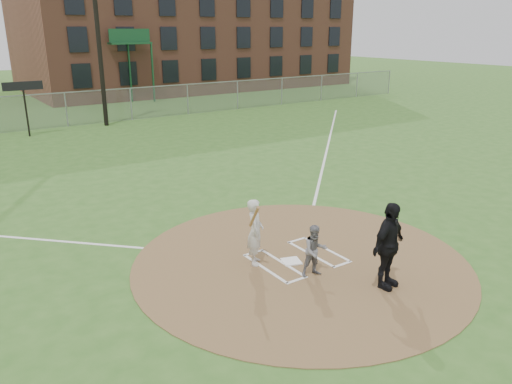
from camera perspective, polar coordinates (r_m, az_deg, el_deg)
ground at (r=12.74m, az=5.12°, el=-7.90°), size 140.00×140.00×0.00m
dirt_circle at (r=12.74m, az=5.12°, el=-7.86°), size 8.40×8.40×0.02m
home_plate at (r=12.65m, az=4.06°, el=-7.91°), size 0.56×0.56×0.03m
foul_line_first at (r=24.79m, az=8.15°, el=5.01°), size 17.04×17.04×0.01m
catcher at (r=11.80m, az=6.76°, el=-6.69°), size 0.71×0.61×1.26m
umpire at (r=11.45m, az=14.90°, el=-5.96°), size 1.25×0.73×2.01m
batters_boxes at (r=12.83m, az=4.69°, el=-7.56°), size 2.08×1.88×0.01m
batter_at_plate at (r=12.21m, az=-0.09°, el=-4.56°), size 0.75×1.07×1.78m
outfield_fence at (r=31.98m, az=-20.87°, el=8.82°), size 56.08×0.08×2.03m
brick_warehouse at (r=52.28m, az=-8.21°, el=20.15°), size 30.00×17.17×15.00m
light_pole at (r=31.23m, az=-17.85°, el=19.27°), size 1.20×0.30×12.22m
scoreboard_sign at (r=29.56m, az=-25.04°, el=10.33°), size 2.00×0.10×2.93m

